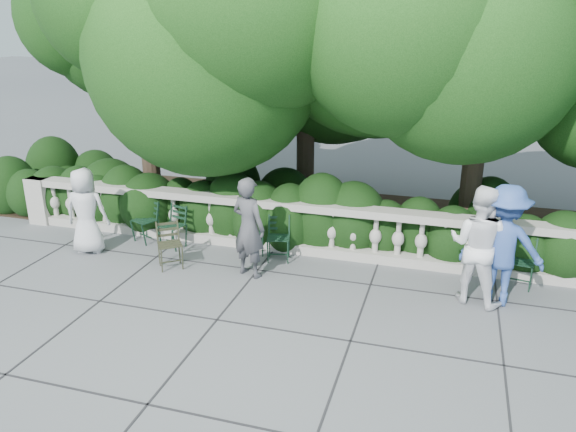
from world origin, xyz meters
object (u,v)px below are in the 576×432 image
(person_businessman, at_px, (86,211))
(person_casual_man, at_px, (478,245))
(person_woman_grey, at_px, (249,227))
(person_older_blue, at_px, (503,245))
(chair_a, at_px, (141,243))
(chair_e, at_px, (278,264))
(chair_f, at_px, (517,290))
(chair_b, at_px, (169,250))
(chair_d, at_px, (253,257))
(chair_weathered, at_px, (173,271))

(person_businessman, height_order, person_casual_man, person_casual_man)
(person_woman_grey, bearing_deg, person_older_blue, -157.70)
(chair_a, height_order, person_older_blue, person_older_blue)
(chair_e, height_order, chair_f, same)
(chair_b, xyz_separation_m, chair_d, (1.67, 0.15, 0.00))
(person_woman_grey, bearing_deg, person_casual_man, -158.49)
(chair_weathered, relative_size, person_older_blue, 0.44)
(chair_f, relative_size, person_casual_man, 0.44)
(chair_d, distance_m, person_older_blue, 4.38)
(chair_b, bearing_deg, person_woman_grey, -2.73)
(chair_e, bearing_deg, person_woman_grey, -133.09)
(chair_a, xyz_separation_m, chair_f, (6.96, 0.01, 0.00))
(chair_a, bearing_deg, person_woman_grey, 8.13)
(person_casual_man, distance_m, person_older_blue, 0.36)
(chair_a, distance_m, person_businessman, 1.24)
(chair_a, bearing_deg, person_casual_man, 18.21)
(chair_a, relative_size, chair_d, 1.00)
(person_older_blue, bearing_deg, chair_b, 0.84)
(chair_b, xyz_separation_m, chair_weathered, (0.52, -0.83, 0.00))
(chair_b, bearing_deg, person_casual_man, 9.81)
(person_woman_grey, bearing_deg, chair_weathered, 30.12)
(chair_b, height_order, chair_weathered, same)
(chair_e, bearing_deg, person_older_blue, -18.89)
(chair_weathered, xyz_separation_m, person_older_blue, (5.39, 0.45, 0.95))
(chair_d, height_order, person_businessman, person_businessman)
(chair_b, height_order, person_woman_grey, person_woman_grey)
(chair_a, distance_m, chair_weathered, 1.54)
(person_older_blue, bearing_deg, chair_d, -2.61)
(chair_weathered, xyz_separation_m, person_woman_grey, (1.35, 0.25, 0.88))
(chair_b, height_order, chair_e, same)
(chair_a, xyz_separation_m, person_woman_grey, (2.56, -0.70, 0.88))
(chair_d, relative_size, person_casual_man, 0.44)
(chair_e, bearing_deg, chair_b, 166.70)
(chair_e, xyz_separation_m, person_casual_man, (3.36, -0.44, 0.94))
(chair_e, height_order, person_businessman, person_businessman)
(chair_a, height_order, person_casual_man, person_casual_man)
(chair_e, xyz_separation_m, chair_weathered, (-1.68, -0.83, 0.00))
(chair_e, xyz_separation_m, person_businessman, (-3.59, -0.49, 0.82))
(chair_e, distance_m, person_woman_grey, 1.10)
(chair_e, bearing_deg, person_casual_man, -20.65)
(chair_e, xyz_separation_m, person_woman_grey, (-0.33, -0.57, 0.88))
(chair_weathered, xyz_separation_m, person_businessman, (-1.91, 0.34, 0.82))
(person_woman_grey, xyz_separation_m, person_casual_man, (3.69, 0.13, 0.07))
(chair_a, distance_m, person_older_blue, 6.69)
(chair_b, relative_size, person_older_blue, 0.44)
(chair_d, relative_size, chair_weathered, 1.00)
(chair_e, distance_m, person_casual_man, 3.51)
(person_casual_man, xyz_separation_m, person_older_blue, (0.35, 0.07, 0.01))
(chair_a, height_order, chair_d, same)
(person_businessman, xyz_separation_m, person_older_blue, (7.30, 0.11, 0.14))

